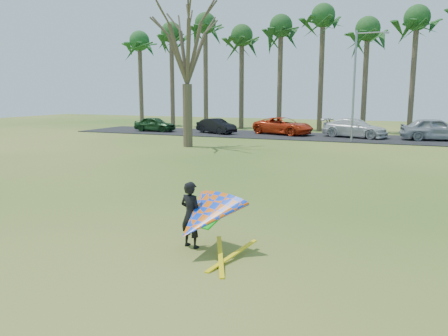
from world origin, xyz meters
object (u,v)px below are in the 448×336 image
at_px(car_3, 355,128).
at_px(kite_flyer, 203,217).
at_px(bare_tree_left, 187,42).
at_px(car_1, 216,126).
at_px(car_0, 155,124).
at_px(car_4, 436,129).
at_px(car_2, 283,126).
at_px(streetlight, 357,81).

height_order(car_3, kite_flyer, kite_flyer).
xyz_separation_m(bare_tree_left, car_1, (-1.97, 9.40, -6.20)).
height_order(bare_tree_left, car_0, bare_tree_left).
height_order(car_1, car_4, car_4).
height_order(car_2, kite_flyer, kite_flyer).
relative_size(streetlight, car_4, 1.59).
relative_size(bare_tree_left, car_0, 2.45).
xyz_separation_m(car_0, car_3, (18.01, 1.23, 0.08)).
distance_m(car_0, car_3, 18.05).
bearing_deg(streetlight, car_0, 173.35).
relative_size(streetlight, car_2, 1.50).
bearing_deg(kite_flyer, car_0, 123.14).
distance_m(bare_tree_left, car_3, 15.56).
bearing_deg(car_2, streetlight, -100.90).
xyz_separation_m(car_2, kite_flyer, (5.62, -28.47, 0.04)).
height_order(car_3, car_4, car_4).
relative_size(car_0, car_1, 1.00).
bearing_deg(bare_tree_left, car_2, 70.15).
xyz_separation_m(streetlight, kite_flyer, (-0.70, -24.82, -3.62)).
bearing_deg(car_3, car_4, -74.95).
relative_size(car_0, kite_flyer, 1.66).
xyz_separation_m(bare_tree_left, kite_flyer, (9.46, -17.82, -6.07)).
bearing_deg(car_2, car_3, -73.63).
xyz_separation_m(car_0, kite_flyer, (17.59, -26.95, 0.11)).
relative_size(bare_tree_left, car_1, 2.44).
height_order(car_0, car_3, car_3).
distance_m(car_1, car_2, 5.95).
distance_m(car_2, car_3, 6.04).
xyz_separation_m(bare_tree_left, car_4, (15.78, 10.31, -6.00)).
distance_m(streetlight, car_1, 12.92).
bearing_deg(bare_tree_left, streetlight, 34.57).
xyz_separation_m(car_4, kite_flyer, (-6.32, -28.13, -0.07)).
height_order(streetlight, kite_flyer, streetlight).
bearing_deg(car_2, kite_flyer, -149.69).
bearing_deg(bare_tree_left, car_4, 33.14).
bearing_deg(car_2, bare_tree_left, 179.30).
height_order(streetlight, car_3, streetlight).
height_order(car_4, kite_flyer, kite_flyer).
height_order(bare_tree_left, car_2, bare_tree_left).
relative_size(car_4, kite_flyer, 2.10).
height_order(car_0, car_1, car_0).
relative_size(car_3, car_4, 1.04).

